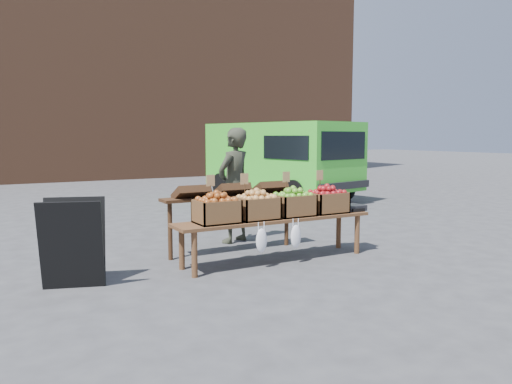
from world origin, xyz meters
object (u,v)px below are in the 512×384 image
delivery_van (281,161)px  chalkboard_sign (73,243)px  crate_green_apples (327,202)px  crate_red_apples (293,205)px  back_table (232,215)px  crate_golden_apples (217,211)px  display_bench (275,239)px  weighing_scale (351,208)px  crate_russet_pears (256,208)px  vendor (234,185)px

delivery_van → chalkboard_sign: 8.04m
crate_green_apples → crate_red_apples: bearing=180.0°
back_table → crate_golden_apples: back_table is taller
chalkboard_sign → display_bench: chalkboard_sign is taller
delivery_van → weighing_scale: size_ratio=12.71×
display_bench → crate_russet_pears: bearing=180.0°
crate_golden_apples → crate_russet_pears: bearing=0.0°
crate_golden_apples → crate_russet_pears: size_ratio=1.00×
vendor → crate_green_apples: (0.75, -1.30, -0.16)m
crate_red_apples → weighing_scale: bearing=0.0°
chalkboard_sign → crate_green_apples: chalkboard_sign is taller
crate_green_apples → crate_golden_apples: bearing=180.0°
chalkboard_sign → crate_red_apples: size_ratio=1.94×
crate_golden_apples → weighing_scale: 2.08m
back_table → display_bench: (0.26, -0.72, -0.24)m
crate_golden_apples → crate_green_apples: size_ratio=1.00×
chalkboard_sign → crate_russet_pears: 2.20m
chalkboard_sign → crate_red_apples: (2.74, -0.08, 0.23)m
back_table → chalkboard_sign: bearing=-163.8°
crate_golden_apples → weighing_scale: crate_golden_apples is taller
chalkboard_sign → weighing_scale: size_ratio=2.85×
crate_russet_pears → delivery_van: bearing=55.1°
delivery_van → crate_russet_pears: (-3.79, -5.44, -0.26)m
crate_golden_apples → back_table: bearing=51.8°
crate_red_apples → delivery_van: bearing=59.2°
delivery_van → chalkboard_sign: bearing=-150.1°
crate_green_apples → vendor: bearing=120.0°
crate_green_apples → delivery_van: bearing=63.7°
chalkboard_sign → display_bench: bearing=16.3°
back_table → weighing_scale: bearing=-25.5°
delivery_van → display_bench: delivery_van is taller
weighing_scale → vendor: bearing=132.1°
delivery_van → display_bench: (-3.51, -5.44, -0.68)m
crate_golden_apples → crate_russet_pears: (0.55, 0.00, 0.00)m
display_bench → vendor: bearing=86.8°
back_table → crate_red_apples: (0.53, -0.72, 0.19)m
display_bench → weighing_scale: 1.29m
delivery_van → crate_green_apples: bearing=-128.3°
back_table → display_bench: bearing=-70.3°
vendor → crate_golden_apples: bearing=30.7°
delivery_van → crate_golden_apples: delivery_van is taller
delivery_van → display_bench: size_ratio=1.60×
crate_russet_pears → crate_red_apples: 0.55m
chalkboard_sign → crate_green_apples: 3.30m
chalkboard_sign → crate_red_apples: chalkboard_sign is taller
vendor → weighing_scale: size_ratio=5.10×
vendor → display_bench: (-0.07, -1.30, -0.58)m
back_table → weighing_scale: back_table is taller
delivery_van → back_table: size_ratio=2.06×
vendor → chalkboard_sign: bearing=1.0°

